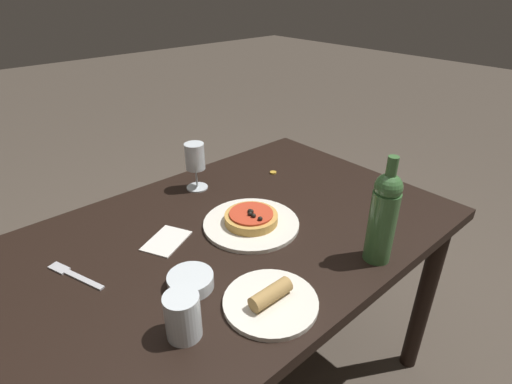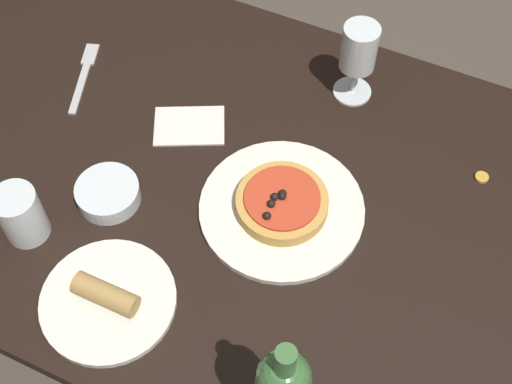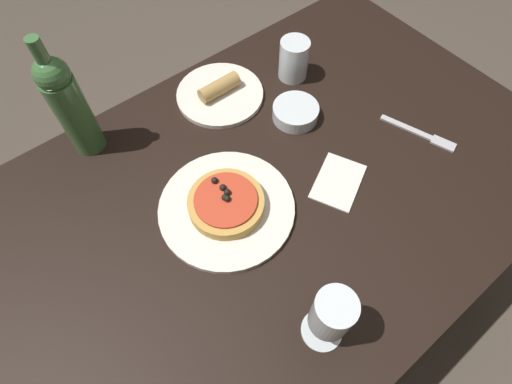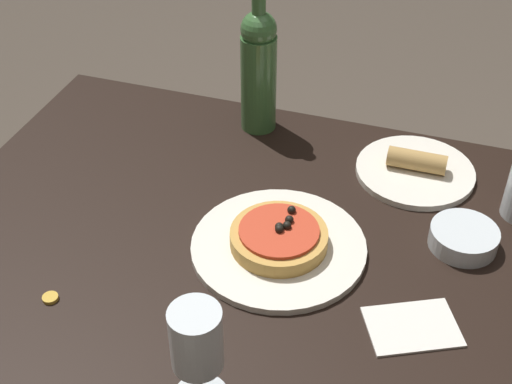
# 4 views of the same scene
# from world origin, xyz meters

# --- Properties ---
(dining_table) EXTENTS (1.36, 0.85, 0.72)m
(dining_table) POSITION_xyz_m (0.00, 0.00, 0.63)
(dining_table) COLOR black
(dining_table) RESTS_ON ground_plane
(dinner_plate) EXTENTS (0.28, 0.28, 0.01)m
(dinner_plate) POSITION_xyz_m (0.09, -0.02, 0.73)
(dinner_plate) COLOR white
(dinner_plate) RESTS_ON dining_table
(pizza) EXTENTS (0.16, 0.16, 0.04)m
(pizza) POSITION_xyz_m (0.09, -0.02, 0.75)
(pizza) COLOR gold
(pizza) RESTS_ON dinner_plate
(wine_glass) EXTENTS (0.07, 0.07, 0.16)m
(wine_glass) POSITION_xyz_m (0.10, 0.29, 0.83)
(wine_glass) COLOR silver
(wine_glass) RESTS_ON dining_table
(wine_bottle) EXTENTS (0.07, 0.07, 0.29)m
(wine_bottle) POSITION_xyz_m (0.23, -0.35, 0.85)
(wine_bottle) COLOR #3D6B38
(wine_bottle) RESTS_ON dining_table
(side_bowl) EXTENTS (0.11, 0.11, 0.03)m
(side_bowl) POSITION_xyz_m (-0.19, -0.12, 0.74)
(side_bowl) COLOR silver
(side_bowl) RESTS_ON dining_table
(side_plate) EXTENTS (0.22, 0.22, 0.05)m
(side_plate) POSITION_xyz_m (-0.09, -0.29, 0.73)
(side_plate) COLOR white
(side_plate) RESTS_ON dining_table
(paper_napkin) EXTENTS (0.16, 0.14, 0.00)m
(paper_napkin) POSITION_xyz_m (-0.14, 0.08, 0.72)
(paper_napkin) COLOR silver
(paper_napkin) RESTS_ON dining_table
(bottle_cap) EXTENTS (0.02, 0.02, 0.01)m
(bottle_cap) POSITION_xyz_m (0.38, 0.19, 0.72)
(bottle_cap) COLOR gold
(bottle_cap) RESTS_ON dining_table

